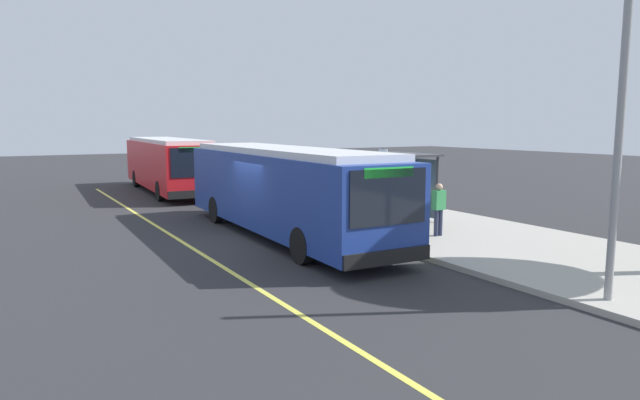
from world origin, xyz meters
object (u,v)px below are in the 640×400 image
transit_bus_second (168,163)px  pedestrian_commuter (439,206)px  waiting_bench (403,205)px  transit_bus_main (284,188)px  route_sign_post (383,180)px

transit_bus_second → pedestrian_commuter: size_ratio=7.00×
waiting_bench → pedestrian_commuter: size_ratio=0.95×
transit_bus_main → transit_bus_second: 14.32m
pedestrian_commuter → transit_bus_main: bearing=-127.9°
route_sign_post → transit_bus_second: bearing=-171.7°
transit_bus_main → pedestrian_commuter: size_ratio=7.10×
route_sign_post → pedestrian_commuter: (0.89, 1.56, -0.84)m
transit_bus_second → pedestrian_commuter: (17.41, 3.97, -0.50)m
waiting_bench → route_sign_post: bearing=-48.8°
transit_bus_second → pedestrian_commuter: transit_bus_second is taller
transit_bus_main → route_sign_post: size_ratio=4.29×
waiting_bench → pedestrian_commuter: 3.59m
transit_bus_second → pedestrian_commuter: bearing=12.8°
waiting_bench → route_sign_post: (2.44, -2.79, 1.32)m
transit_bus_main → route_sign_post: (2.20, 2.42, 0.34)m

